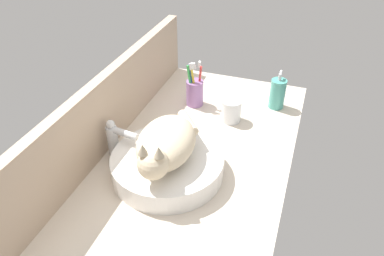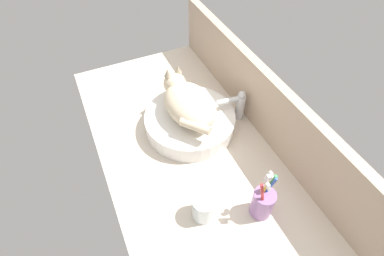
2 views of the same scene
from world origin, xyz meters
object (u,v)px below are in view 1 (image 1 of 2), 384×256
sink_basin (168,165)px  toothbrush_cup (195,92)px  soap_dispenser (277,94)px  water_glass (231,112)px  faucet (115,137)px  cat (165,144)px

sink_basin → toothbrush_cup: bearing=7.4°
soap_dispenser → water_glass: size_ratio=1.77×
toothbrush_cup → water_glass: toothbrush_cup is taller
sink_basin → toothbrush_cup: size_ratio=1.86×
faucet → toothbrush_cup: toothbrush_cup is taller
sink_basin → toothbrush_cup: toothbrush_cup is taller
soap_dispenser → water_glass: soap_dispenser is taller
faucet → water_glass: size_ratio=1.58×
sink_basin → faucet: bearing=81.7°
faucet → soap_dispenser: (47.86, -45.17, -1.24)cm
faucet → soap_dispenser: 65.82cm
cat → toothbrush_cup: 44.10cm
cat → toothbrush_cup: size_ratio=1.73×
soap_dispenser → water_glass: 21.27cm
sink_basin → water_glass: size_ratio=4.05×
sink_basin → soap_dispenser: soap_dispenser is taller
toothbrush_cup → water_glass: 17.94cm
cat → faucet: 20.66cm
cat → toothbrush_cup: bearing=7.4°
soap_dispenser → sink_basin: bearing=153.0°
cat → soap_dispenser: bearing=-26.2°
toothbrush_cup → cat: bearing=-172.6°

